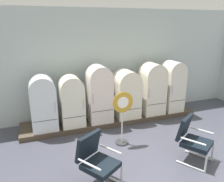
# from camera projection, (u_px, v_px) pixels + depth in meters

# --- Properties ---
(back_wall) EXTENTS (11.76, 0.12, 3.27)m
(back_wall) POSITION_uv_depth(u_px,v_px,m) (105.00, 63.00, 6.86)
(back_wall) COLOR silver
(back_wall) RESTS_ON ground
(display_plinth) EXTENTS (5.27, 0.95, 0.13)m
(display_plinth) POSITION_uv_depth(u_px,v_px,m) (112.00, 118.00, 6.75)
(display_plinth) COLOR #46392D
(display_plinth) RESTS_ON ground
(refrigerator_0) EXTENTS (0.65, 0.66, 1.44)m
(refrigerator_0) POSITION_uv_depth(u_px,v_px,m) (43.00, 102.00, 5.76)
(refrigerator_0) COLOR silver
(refrigerator_0) RESTS_ON display_plinth
(refrigerator_1) EXTENTS (0.62, 0.64, 1.39)m
(refrigerator_1) POSITION_uv_depth(u_px,v_px,m) (72.00, 100.00, 6.00)
(refrigerator_1) COLOR silver
(refrigerator_1) RESTS_ON display_plinth
(refrigerator_2) EXTENTS (0.65, 0.66, 1.62)m
(refrigerator_2) POSITION_uv_depth(u_px,v_px,m) (99.00, 92.00, 6.23)
(refrigerator_2) COLOR silver
(refrigerator_2) RESTS_ON display_plinth
(refrigerator_3) EXTENTS (0.70, 0.71, 1.42)m
(refrigerator_3) POSITION_uv_depth(u_px,v_px,m) (127.00, 93.00, 6.57)
(refrigerator_3) COLOR silver
(refrigerator_3) RESTS_ON display_plinth
(refrigerator_4) EXTENTS (0.68, 0.67, 1.57)m
(refrigerator_4) POSITION_uv_depth(u_px,v_px,m) (152.00, 87.00, 6.80)
(refrigerator_4) COLOR silver
(refrigerator_4) RESTS_ON display_plinth
(refrigerator_5) EXTENTS (0.58, 0.68, 1.59)m
(refrigerator_5) POSITION_uv_depth(u_px,v_px,m) (172.00, 84.00, 7.04)
(refrigerator_5) COLOR silver
(refrigerator_5) RESTS_ON display_plinth
(armchair_left) EXTENTS (0.82, 0.86, 0.98)m
(armchair_left) POSITION_uv_depth(u_px,v_px,m) (96.00, 159.00, 3.96)
(armchair_left) COLOR silver
(armchair_left) RESTS_ON ground
(armchair_right) EXTENTS (0.82, 0.86, 0.98)m
(armchair_right) POSITION_uv_depth(u_px,v_px,m) (192.00, 138.00, 4.68)
(armchair_right) COLOR silver
(armchair_right) RESTS_ON ground
(sign_stand) EXTENTS (0.51, 0.32, 1.34)m
(sign_stand) POSITION_uv_depth(u_px,v_px,m) (122.00, 118.00, 5.30)
(sign_stand) COLOR #2D2D30
(sign_stand) RESTS_ON ground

